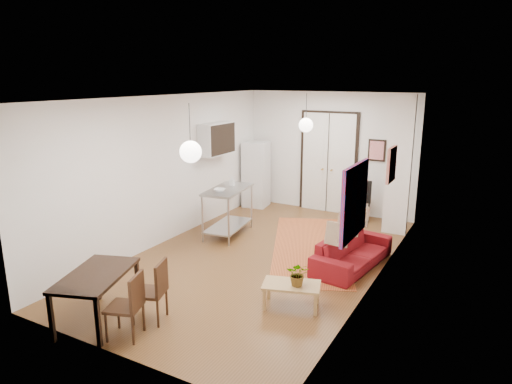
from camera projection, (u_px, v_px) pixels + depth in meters
The scene contains 27 objects.
floor at pixel (260, 257), 8.41m from camera, with size 7.00×7.00×0.00m, color brown.
ceiling at pixel (261, 97), 7.70m from camera, with size 4.20×7.00×0.02m, color white.
wall_back at pixel (329, 153), 11.03m from camera, with size 4.20×0.02×2.90m, color white.
wall_front at pixel (112, 242), 5.08m from camera, with size 4.20×0.02×2.90m, color white.
wall_left at pixel (168, 169), 9.04m from camera, with size 0.02×7.00×2.90m, color white.
wall_right at pixel (380, 195), 7.07m from camera, with size 0.02×7.00×2.90m, color white.
double_doors at pixel (328, 163), 11.05m from camera, with size 1.44×0.06×2.50m, color silver.
stub_partition at pixel (399, 166), 9.35m from camera, with size 0.50×0.10×2.90m, color white.
wall_cabinet at pixel (217, 139), 10.12m from camera, with size 0.35×1.00×0.70m, color silver.
painting_popart at pixel (355, 201), 5.97m from camera, with size 0.05×1.00×1.00m, color red.
painting_abstract at pixel (391, 165), 7.68m from camera, with size 0.05×0.50×0.60m, color beige.
poster_back at pixel (377, 150), 10.42m from camera, with size 0.40×0.03×0.50m, color red.
print_left at pixel (223, 134), 10.60m from camera, with size 0.03×0.44×0.54m, color #9B7140.
pendant_back at pixel (306, 125), 9.56m from camera, with size 0.30×0.30×0.80m.
pendant_front at pixel (191, 152), 6.16m from camera, with size 0.30×0.30×0.80m.
kilim_rug at pixel (310, 247), 8.91m from camera, with size 1.39×3.70×0.01m, color #C36730.
sofa at pixel (352, 252), 7.96m from camera, with size 0.73×1.86×0.54m, color maroon.
coffee_table at pixel (291, 287), 6.53m from camera, with size 0.91×0.67×0.36m.
potted_plant at pixel (298, 274), 6.42m from camera, with size 0.28×0.32×0.35m, color #417133.
kitchen_counter at pixel (228, 204), 9.47m from camera, with size 0.83×1.38×1.00m.
bowl at pixel (220, 190), 9.12m from camera, with size 0.24×0.24×0.06m, color beige.
soap_bottle at pixel (232, 181), 9.60m from camera, with size 0.10×0.09×0.21m, color #558BB9.
fridge at pixel (256, 174), 11.58m from camera, with size 0.58×0.58×1.65m, color silver.
dining_table at pixel (96, 279), 6.09m from camera, with size 1.09×1.42×0.69m.
dining_chair_near at pixel (153, 284), 6.20m from camera, with size 0.52×0.63×0.86m.
dining_chair_far at pixel (129, 298), 5.81m from camera, with size 0.52×0.63×0.86m.
black_side_chair at pixel (362, 195), 10.58m from camera, with size 0.55×0.56×0.98m.
Camera 1 is at (3.73, -6.92, 3.24)m, focal length 32.00 mm.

